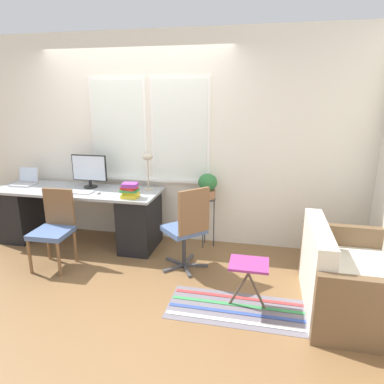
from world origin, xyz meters
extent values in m
plane|color=brown|center=(0.00, 0.00, 0.00)|extent=(14.00, 14.00, 0.00)
cube|color=white|center=(0.00, 0.79, 1.35)|extent=(9.00, 0.06, 2.70)
cube|color=white|center=(-0.25, 0.75, 1.48)|extent=(0.77, 0.02, 1.33)
cube|color=white|center=(-0.25, 0.74, 1.48)|extent=(0.70, 0.01, 1.26)
cube|color=white|center=(0.59, 0.75, 1.48)|extent=(0.77, 0.02, 1.33)
cube|color=white|center=(0.59, 0.74, 1.48)|extent=(0.70, 0.01, 1.26)
cube|color=white|center=(0.17, 0.75, 0.83)|extent=(1.66, 0.11, 0.04)
cube|color=#9EA3A8|center=(-0.72, 0.35, 0.72)|extent=(2.19, 0.71, 0.03)
cube|color=black|center=(-1.57, 0.35, 0.35)|extent=(0.40, 0.63, 0.71)
cube|color=black|center=(0.14, 0.35, 0.35)|extent=(0.40, 0.63, 0.71)
cube|color=#B7B7BC|center=(-1.54, 0.39, 0.75)|extent=(0.29, 0.21, 0.02)
cube|color=#B7B7BC|center=(-1.54, 0.52, 0.86)|extent=(0.29, 0.06, 0.21)
cube|color=silver|center=(-1.54, 0.51, 0.86)|extent=(0.26, 0.04, 0.18)
cylinder|color=black|center=(-0.59, 0.49, 0.75)|extent=(0.18, 0.18, 0.02)
cylinder|color=black|center=(-0.59, 0.49, 0.80)|extent=(0.04, 0.04, 0.09)
cube|color=black|center=(-0.59, 0.49, 1.00)|extent=(0.48, 0.02, 0.34)
cube|color=silver|center=(-0.59, 0.48, 1.00)|extent=(0.46, 0.01, 0.32)
cube|color=silver|center=(-0.63, 0.21, 0.75)|extent=(0.40, 0.15, 0.02)
ellipsoid|color=silver|center=(-0.34, 0.22, 0.76)|extent=(0.04, 0.07, 0.03)
cylinder|color=#BCB299|center=(0.20, 0.55, 0.75)|extent=(0.13, 0.13, 0.01)
cylinder|color=#BCB299|center=(0.20, 0.55, 0.95)|extent=(0.02, 0.02, 0.39)
ellipsoid|color=#BCB299|center=(0.20, 0.55, 1.17)|extent=(0.14, 0.14, 0.09)
cube|color=yellow|center=(0.11, 0.16, 0.76)|extent=(0.21, 0.18, 0.04)
cube|color=yellow|center=(0.11, 0.16, 0.80)|extent=(0.19, 0.13, 0.04)
cube|color=green|center=(0.11, 0.15, 0.83)|extent=(0.22, 0.15, 0.02)
cube|color=red|center=(0.10, 0.15, 0.86)|extent=(0.19, 0.16, 0.04)
cube|color=purple|center=(0.11, 0.15, 0.90)|extent=(0.19, 0.16, 0.04)
cylinder|color=brown|center=(-0.82, -0.55, 0.21)|extent=(0.04, 0.04, 0.42)
cylinder|color=brown|center=(-0.47, -0.53, 0.21)|extent=(0.04, 0.04, 0.42)
cylinder|color=brown|center=(-0.83, -0.19, 0.21)|extent=(0.04, 0.04, 0.42)
cylinder|color=brown|center=(-0.48, -0.18, 0.21)|extent=(0.04, 0.04, 0.42)
cube|color=#4C6699|center=(-0.65, -0.36, 0.42)|extent=(0.42, 0.40, 0.06)
cube|color=brown|center=(-0.66, -0.16, 0.67)|extent=(0.37, 0.04, 0.43)
cube|color=#47474C|center=(0.72, -0.13, 0.01)|extent=(0.22, 0.22, 0.03)
cube|color=#47474C|center=(0.88, -0.15, 0.01)|extent=(0.16, 0.26, 0.03)
cube|color=#47474C|center=(0.95, -0.01, 0.01)|extent=(0.28, 0.08, 0.03)
cube|color=#47474C|center=(0.84, 0.11, 0.01)|extent=(0.08, 0.28, 0.03)
cube|color=#47474C|center=(0.69, 0.03, 0.01)|extent=(0.26, 0.16, 0.03)
cylinder|color=#333338|center=(0.81, -0.03, 0.23)|extent=(0.04, 0.04, 0.40)
cube|color=#4C6699|center=(0.81, -0.03, 0.46)|extent=(0.56, 0.56, 0.06)
cube|color=brown|center=(0.96, -0.18, 0.74)|extent=(0.29, 0.29, 0.49)
cube|color=silver|center=(2.50, -0.49, 0.20)|extent=(0.79, 1.02, 0.40)
cube|color=silver|center=(2.19, -0.49, 0.60)|extent=(0.16, 1.02, 0.39)
cube|color=brown|center=(2.50, -1.05, 0.31)|extent=(0.79, 0.09, 0.62)
cube|color=brown|center=(2.50, 0.06, 0.31)|extent=(0.79, 0.09, 0.62)
cylinder|color=#333338|center=(0.98, 0.58, 0.65)|extent=(0.21, 0.21, 0.02)
cylinder|color=#333338|center=(1.06, 0.58, 0.32)|extent=(0.01, 0.01, 0.64)
cylinder|color=#333338|center=(0.93, 0.66, 0.32)|extent=(0.01, 0.01, 0.64)
cylinder|color=#333338|center=(0.93, 0.51, 0.32)|extent=(0.01, 0.01, 0.64)
cylinder|color=#9E6B4C|center=(0.98, 0.58, 0.71)|extent=(0.20, 0.20, 0.11)
ellipsoid|color=#2D7038|center=(0.98, 0.58, 0.87)|extent=(0.24, 0.24, 0.22)
cube|color=slate|center=(1.57, -0.73, 0.00)|extent=(1.46, 0.56, 0.01)
cube|color=white|center=(1.57, -0.92, 0.01)|extent=(1.43, 0.04, 0.00)
cube|color=#334C99|center=(1.57, -0.79, 0.01)|extent=(1.43, 0.04, 0.00)
cube|color=#388E4C|center=(1.57, -0.67, 0.01)|extent=(1.43, 0.04, 0.00)
cube|color=#C63838|center=(1.57, -0.55, 0.01)|extent=(1.43, 0.04, 0.00)
cube|color=#93337A|center=(1.58, -0.66, 0.44)|extent=(0.36, 0.30, 0.02)
cylinder|color=#4C3D2D|center=(1.52, -0.66, 0.22)|extent=(0.23, 0.02, 0.44)
cylinder|color=#4C3D2D|center=(1.64, -0.66, 0.22)|extent=(0.23, 0.02, 0.44)
camera|label=1|loc=(1.67, -3.53, 1.93)|focal=32.00mm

